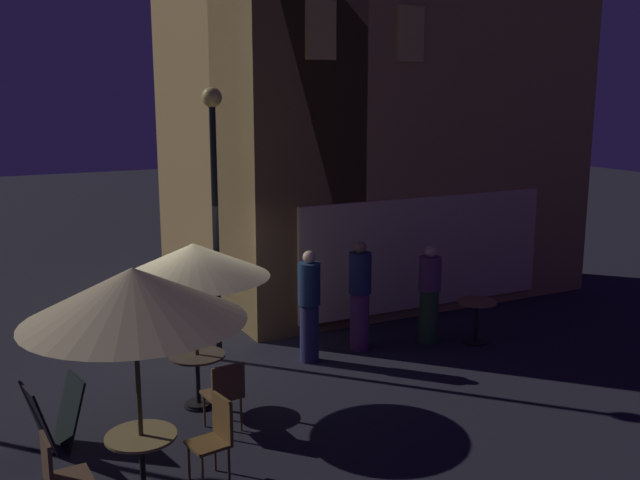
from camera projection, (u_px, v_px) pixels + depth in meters
ground_plane at (189, 383)px, 10.75m from camera, size 60.00×60.00×0.00m
cafe_building at (338, 120)px, 14.58m from camera, size 7.61×6.18×7.32m
street_lamp_near_corner at (214, 180)px, 11.10m from camera, size 0.31×0.31×4.29m
menu_sandwich_board at (54, 415)px, 8.71m from camera, size 0.72×0.65×0.84m
cafe_table_0 at (142, 454)px, 7.50m from camera, size 0.73×0.73×0.78m
cafe_table_1 at (198, 368)px, 9.85m from camera, size 0.75×0.75×0.75m
cafe_table_2 at (476, 314)px, 12.38m from camera, size 0.67×0.67×0.74m
patio_umbrella_0 at (134, 295)px, 7.16m from camera, size 2.23×2.23×2.54m
patio_umbrella_1 at (194, 261)px, 9.56m from camera, size 2.01×2.01×2.28m
cafe_chair_0 at (58, 472)px, 7.09m from camera, size 0.44×0.44×0.97m
cafe_chair_1 at (216, 432)px, 7.99m from camera, size 0.46×0.46×0.95m
cafe_chair_2 at (225, 390)px, 9.11m from camera, size 0.47×0.47×0.92m
patron_standing_0 at (360, 296)px, 12.00m from camera, size 0.37×0.37×1.84m
patron_standing_1 at (429, 294)px, 12.37m from camera, size 0.38×0.38×1.69m
patron_standing_2 at (309, 306)px, 11.46m from camera, size 0.35×0.35×1.80m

